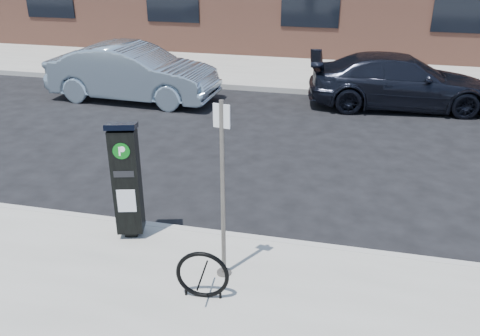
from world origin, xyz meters
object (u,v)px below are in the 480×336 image
(parking_kiosk, at_px, (127,179))
(sign_pole, at_px, (223,194))
(bike_rack, at_px, (202,275))
(car_dark, at_px, (400,81))
(car_silver, at_px, (133,73))

(parking_kiosk, bearing_deg, sign_pole, -36.80)
(sign_pole, bearing_deg, parking_kiosk, 168.57)
(bike_rack, xyz_separation_m, car_dark, (2.67, 8.87, 0.22))
(parking_kiosk, bearing_deg, car_dark, 46.76)
(car_silver, bearing_deg, parking_kiosk, -153.76)
(parking_kiosk, height_order, car_dark, parking_kiosk)
(parking_kiosk, relative_size, bike_rack, 2.70)
(parking_kiosk, xyz_separation_m, car_dark, (4.11, 7.75, -0.36))
(sign_pole, height_order, bike_rack, sign_pole)
(parking_kiosk, bearing_deg, car_silver, 98.27)
(sign_pole, distance_m, car_silver, 8.65)
(car_dark, bearing_deg, car_silver, 92.17)
(parking_kiosk, height_order, bike_rack, parking_kiosk)
(bike_rack, height_order, car_dark, car_dark)
(sign_pole, relative_size, car_dark, 0.49)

